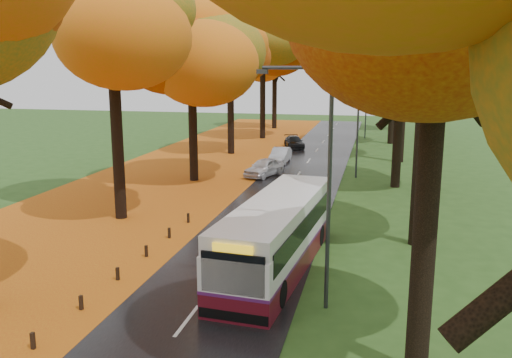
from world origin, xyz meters
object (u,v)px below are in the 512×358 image
(car_dark, at_px, (294,142))
(car_silver, at_px, (280,155))
(streetlamp_mid, at_px, (355,112))
(bus, at_px, (278,233))
(streetlamp_near, at_px, (322,170))
(car_white, at_px, (264,167))
(streetlamp_far, at_px, (364,96))

(car_dark, bearing_deg, car_silver, -107.74)
(streetlamp_mid, relative_size, bus, 0.75)
(streetlamp_near, bearing_deg, bus, 121.77)
(car_white, bearing_deg, streetlamp_far, 94.15)
(bus, xyz_separation_m, car_white, (-4.30, 17.62, -0.79))
(bus, height_order, car_silver, bus)
(streetlamp_far, relative_size, car_silver, 2.13)
(streetlamp_far, distance_m, bus, 40.95)
(car_white, bearing_deg, streetlamp_near, -53.83)
(streetlamp_mid, xyz_separation_m, car_dark, (-6.30, 13.05, -4.11))
(car_dark, bearing_deg, car_white, -108.91)
(streetlamp_mid, height_order, car_silver, streetlamp_mid)
(streetlamp_mid, xyz_separation_m, car_white, (-6.30, -1.15, -4.02))
(streetlamp_near, bearing_deg, car_silver, 102.97)
(streetlamp_mid, relative_size, car_white, 2.10)
(car_white, distance_m, car_silver, 5.74)
(streetlamp_far, relative_size, car_dark, 2.06)
(streetlamp_mid, xyz_separation_m, car_silver, (-6.12, 4.58, -4.05))
(car_silver, height_order, car_dark, car_silver)
(streetlamp_near, distance_m, streetlamp_far, 44.00)
(streetlamp_far, distance_m, car_silver, 18.90)
(streetlamp_mid, relative_size, car_dark, 2.06)
(streetlamp_near, distance_m, car_dark, 35.84)
(streetlamp_far, relative_size, bus, 0.75)
(bus, bearing_deg, car_dark, 102.71)
(streetlamp_mid, bearing_deg, streetlamp_far, 90.00)
(streetlamp_far, bearing_deg, streetlamp_mid, -90.00)
(streetlamp_near, relative_size, car_white, 2.10)
(streetlamp_far, xyz_separation_m, car_silver, (-6.12, -17.42, -4.05))
(bus, distance_m, car_dark, 32.12)
(streetlamp_far, bearing_deg, car_white, -105.22)
(streetlamp_far, relative_size, car_white, 2.10)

